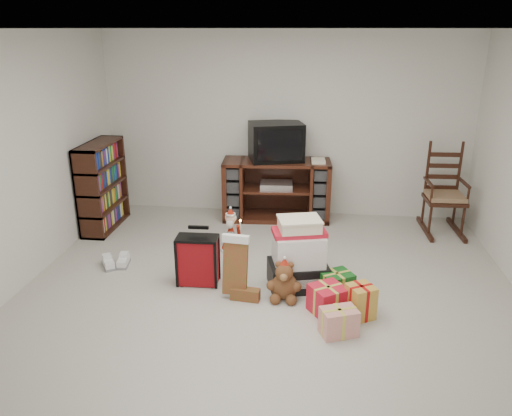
{
  "coord_description": "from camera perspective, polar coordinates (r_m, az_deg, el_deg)",
  "views": [
    {
      "loc": [
        0.41,
        -4.28,
        2.51
      ],
      "look_at": [
        -0.18,
        0.6,
        0.73
      ],
      "focal_mm": 35.0,
      "sensor_mm": 36.0,
      "label": 1
    }
  ],
  "objects": [
    {
      "name": "teddy_bear",
      "position": [
        4.91,
        3.24,
        -8.51
      ],
      "size": [
        0.26,
        0.23,
        0.39
      ],
      "color": "brown",
      "rests_on": "floor"
    },
    {
      "name": "crt_television",
      "position": [
        6.7,
        2.3,
        7.58
      ],
      "size": [
        0.79,
        0.67,
        0.5
      ],
      "rotation": [
        0.0,
        0.0,
        0.28
      ],
      "color": "black",
      "rests_on": "tv_stand"
    },
    {
      "name": "red_suitcase",
      "position": [
        5.17,
        -6.66,
        -5.94
      ],
      "size": [
        0.41,
        0.23,
        0.61
      ],
      "rotation": [
        0.0,
        0.0,
        0.03
      ],
      "color": "maroon",
      "rests_on": "floor"
    },
    {
      "name": "gift_cluster",
      "position": [
        4.76,
        9.0,
        -10.27
      ],
      "size": [
        0.57,
        0.88,
        0.27
      ],
      "color": "red",
      "rests_on": "floor"
    },
    {
      "name": "rocking_chair",
      "position": [
        6.88,
        20.61,
        0.84
      ],
      "size": [
        0.51,
        0.81,
        1.2
      ],
      "rotation": [
        0.0,
        0.0,
        0.04
      ],
      "color": "black",
      "rests_on": "floor"
    },
    {
      "name": "gift_pile",
      "position": [
        5.07,
        4.86,
        -5.71
      ],
      "size": [
        0.67,
        0.55,
        0.73
      ],
      "rotation": [
        0.0,
        0.0,
        0.25
      ],
      "color": "black",
      "rests_on": "floor"
    },
    {
      "name": "sneaker_pair",
      "position": [
        5.8,
        -15.71,
        -6.01
      ],
      "size": [
        0.35,
        0.27,
        0.09
      ],
      "rotation": [
        0.0,
        0.0,
        0.41
      ],
      "color": "white",
      "rests_on": "floor"
    },
    {
      "name": "mrs_claus_figurine",
      "position": [
        5.9,
        -2.89,
        -3.01
      ],
      "size": [
        0.26,
        0.25,
        0.54
      ],
      "color": "#A02111",
      "rests_on": "floor"
    },
    {
      "name": "tv_stand",
      "position": [
        6.84,
        2.34,
        2.09
      ],
      "size": [
        1.47,
        0.6,
        0.83
      ],
      "rotation": [
        0.0,
        0.0,
        0.06
      ],
      "color": "#421F13",
      "rests_on": "floor"
    },
    {
      "name": "room",
      "position": [
        4.48,
        1.32,
        3.61
      ],
      "size": [
        5.01,
        5.01,
        2.51
      ],
      "color": "#B7B3A8",
      "rests_on": "ground"
    },
    {
      "name": "bookshelf",
      "position": [
        6.8,
        -17.13,
        2.27
      ],
      "size": [
        0.31,
        0.93,
        1.14
      ],
      "color": "black",
      "rests_on": "floor"
    },
    {
      "name": "santa_figurine",
      "position": [
        5.36,
        5.22,
        -5.09
      ],
      "size": [
        0.32,
        0.3,
        0.65
      ],
      "color": "#A02111",
      "rests_on": "floor"
    },
    {
      "name": "stocking",
      "position": [
        4.87,
        -2.38,
        -6.69
      ],
      "size": [
        0.32,
        0.16,
        0.66
      ],
      "primitive_type": null,
      "rotation": [
        0.0,
        0.0,
        -0.11
      ],
      "color": "#0C6F1D",
      "rests_on": "floor"
    }
  ]
}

